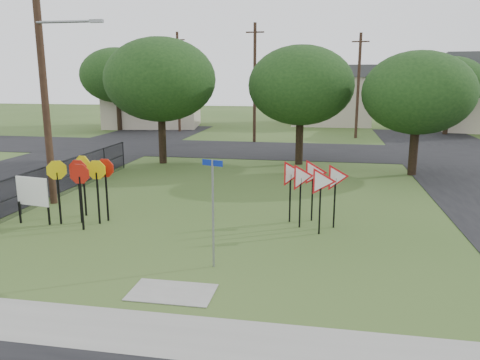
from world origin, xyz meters
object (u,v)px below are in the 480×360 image
street_name_sign (213,206)px  stop_sign_cluster (84,175)px  yield_sign_cluster (312,179)px  info_board (32,193)px

street_name_sign → stop_sign_cluster: street_name_sign is taller
yield_sign_cluster → info_board: (-9.46, -1.47, -0.56)m
street_name_sign → info_board: street_name_sign is taller
stop_sign_cluster → info_board: (-1.70, -0.47, -0.59)m
info_board → street_name_sign: bearing=-20.0°
stop_sign_cluster → info_board: stop_sign_cluster is taller
street_name_sign → info_board: size_ratio=1.76×
stop_sign_cluster → info_board: size_ratio=1.36×
stop_sign_cluster → info_board: bearing=-164.6°
street_name_sign → yield_sign_cluster: street_name_sign is taller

